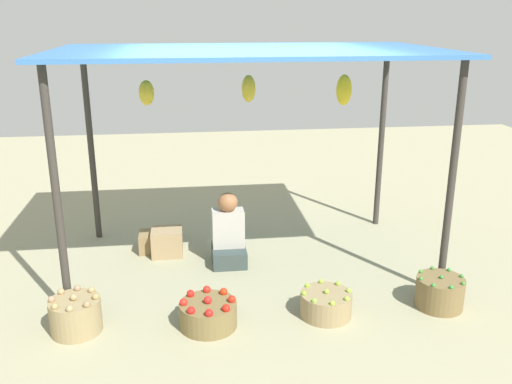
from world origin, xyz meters
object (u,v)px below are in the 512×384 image
object	(u,v)px
basket_limes	(326,304)
wooden_crate_stacked_rear	(155,241)
basket_green_chilies	(440,292)
wooden_crate_near_vendor	(167,242)
vendor_person	(228,236)
basket_potatoes	(76,315)
basket_red_tomatoes	(208,314)

from	to	relation	value
basket_limes	wooden_crate_stacked_rear	xyz separation A→B (m)	(-1.57, 1.64, -0.00)
basket_green_chilies	wooden_crate_near_vendor	size ratio (longest dim) A/B	1.27
vendor_person	basket_potatoes	size ratio (longest dim) A/B	1.82
basket_potatoes	wooden_crate_stacked_rear	distance (m)	1.73
basket_potatoes	basket_limes	bearing A→B (deg)	-0.41
basket_limes	basket_green_chilies	world-z (taller)	basket_green_chilies
basket_limes	wooden_crate_near_vendor	size ratio (longest dim) A/B	1.35
basket_limes	basket_green_chilies	distance (m)	1.08
wooden_crate_stacked_rear	basket_limes	bearing A→B (deg)	-46.19
basket_green_chilies	wooden_crate_near_vendor	world-z (taller)	basket_green_chilies
vendor_person	basket_green_chilies	distance (m)	2.22
vendor_person	wooden_crate_near_vendor	size ratio (longest dim) A/B	2.29
basket_potatoes	wooden_crate_near_vendor	distance (m)	1.67
basket_limes	wooden_crate_near_vendor	xyz separation A→B (m)	(-1.44, 1.52, 0.04)
basket_potatoes	basket_red_tomatoes	world-z (taller)	basket_potatoes
wooden_crate_near_vendor	vendor_person	bearing A→B (deg)	-22.29
vendor_person	basket_green_chilies	bearing A→B (deg)	-33.54
basket_red_tomatoes	wooden_crate_stacked_rear	bearing A→B (deg)	107.24
basket_green_chilies	basket_red_tomatoes	bearing A→B (deg)	-178.13
basket_green_chilies	vendor_person	bearing A→B (deg)	146.46
basket_limes	wooden_crate_stacked_rear	size ratio (longest dim) A/B	1.31
basket_red_tomatoes	basket_green_chilies	distance (m)	2.13
basket_red_tomatoes	wooden_crate_stacked_rear	size ratio (longest dim) A/B	1.41
basket_red_tomatoes	basket_limes	size ratio (longest dim) A/B	1.08
vendor_person	basket_potatoes	xyz separation A→B (m)	(-1.40, -1.23, -0.15)
vendor_person	basket_potatoes	bearing A→B (deg)	-138.69
basket_limes	wooden_crate_stacked_rear	distance (m)	2.27
basket_red_tomatoes	basket_green_chilies	bearing A→B (deg)	1.87
basket_red_tomatoes	basket_potatoes	bearing A→B (deg)	176.79
vendor_person	wooden_crate_near_vendor	world-z (taller)	vendor_person
basket_limes	basket_green_chilies	size ratio (longest dim) A/B	1.06
wooden_crate_near_vendor	basket_limes	bearing A→B (deg)	-46.59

